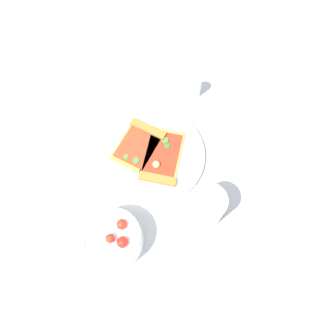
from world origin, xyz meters
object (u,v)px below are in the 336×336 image
Objects in this scene: pizza_slice_far at (140,143)px; soda_glass at (207,208)px; pizza_slice_near at (161,159)px; pepper_shaker at (196,85)px; salad_bowl at (113,239)px; plate at (153,155)px.

pizza_slice_far is 0.24m from soda_glass.
pizza_slice_near is 0.07m from pizza_slice_far.
pizza_slice_near is 0.22m from pepper_shaker.
salad_bowl is at bearing 77.56° from pizza_slice_near.
soda_glass is at bearing 143.78° from pizza_slice_near.
pizza_slice_far is at bearing -25.42° from pizza_slice_near.
soda_glass is at bearing 145.93° from plate.
plate is 0.04m from pizza_slice_far.
pepper_shaker is (-0.06, -0.21, 0.03)m from plate.
pizza_slice_near is 1.39× the size of soda_glass.
plate is 2.00× the size of salad_bowl.
plate is at bearing 151.44° from pizza_slice_far.
pizza_slice_far is 1.07× the size of salad_bowl.
pizza_slice_near is 1.95× the size of pepper_shaker.
pizza_slice_near reaches higher than pizza_slice_far.
pizza_slice_far is (0.04, -0.02, 0.01)m from plate.
pizza_slice_near is 1.08× the size of pizza_slice_far.
pizza_slice_near is at bearing -102.44° from salad_bowl.
pepper_shaker is at bearing -100.67° from salad_bowl.
soda_glass is (-0.16, 0.11, 0.04)m from plate.
pizza_slice_far is 0.21m from pepper_shaker.
salad_bowl reaches higher than pizza_slice_far.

